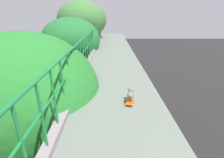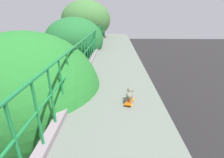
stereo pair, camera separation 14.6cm
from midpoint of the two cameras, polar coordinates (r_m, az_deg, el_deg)
city_bus at (r=21.43m, az=-26.31°, el=1.43°), size 2.77×11.15×3.25m
roadside_tree_mid at (r=5.98m, az=-25.91°, el=-5.53°), size 4.59×4.59×8.08m
roadside_tree_far at (r=11.39m, az=-12.55°, el=12.50°), size 3.81×3.81×8.35m
roadside_tree_farthest at (r=16.28m, az=-8.74°, el=19.36°), size 4.51×4.51×9.70m
toy_skateboard at (r=4.28m, az=7.03°, el=-7.76°), size 0.29×0.47×0.08m
small_dog at (r=4.20m, az=7.23°, el=-5.10°), size 0.23×0.39×0.32m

